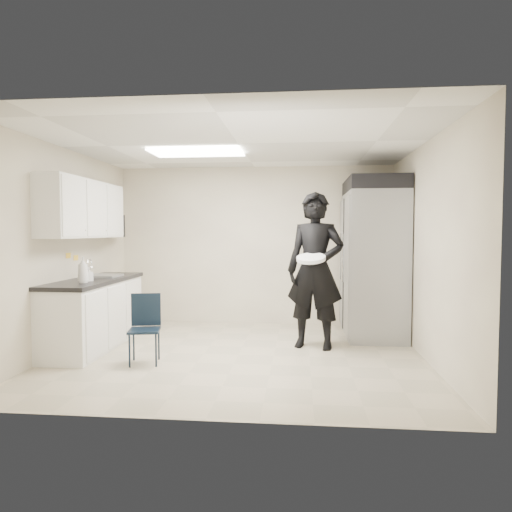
# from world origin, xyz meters

# --- Properties ---
(floor) EXTENTS (4.50, 4.50, 0.00)m
(floor) POSITION_xyz_m (0.00, 0.00, 0.00)
(floor) COLOR #B1A58B
(floor) RESTS_ON ground
(ceiling) EXTENTS (4.50, 4.50, 0.00)m
(ceiling) POSITION_xyz_m (0.00, 0.00, 2.60)
(ceiling) COLOR silver
(ceiling) RESTS_ON back_wall
(back_wall) EXTENTS (4.50, 0.00, 4.50)m
(back_wall) POSITION_xyz_m (0.00, 2.00, 1.30)
(back_wall) COLOR beige
(back_wall) RESTS_ON floor
(left_wall) EXTENTS (0.00, 4.00, 4.00)m
(left_wall) POSITION_xyz_m (-2.25, 0.00, 1.30)
(left_wall) COLOR beige
(left_wall) RESTS_ON floor
(right_wall) EXTENTS (0.00, 4.00, 4.00)m
(right_wall) POSITION_xyz_m (2.25, 0.00, 1.30)
(right_wall) COLOR beige
(right_wall) RESTS_ON floor
(ceiling_panel) EXTENTS (1.20, 0.60, 0.02)m
(ceiling_panel) POSITION_xyz_m (-0.60, 0.40, 2.57)
(ceiling_panel) COLOR white
(ceiling_panel) RESTS_ON ceiling
(lower_counter) EXTENTS (0.60, 1.90, 0.86)m
(lower_counter) POSITION_xyz_m (-1.95, 0.20, 0.43)
(lower_counter) COLOR silver
(lower_counter) RESTS_ON floor
(countertop) EXTENTS (0.64, 1.95, 0.05)m
(countertop) POSITION_xyz_m (-1.95, 0.20, 0.89)
(countertop) COLOR black
(countertop) RESTS_ON lower_counter
(sink) EXTENTS (0.42, 0.40, 0.14)m
(sink) POSITION_xyz_m (-1.93, 0.45, 0.87)
(sink) COLOR gray
(sink) RESTS_ON countertop
(faucet) EXTENTS (0.02, 0.02, 0.24)m
(faucet) POSITION_xyz_m (-2.13, 0.45, 1.02)
(faucet) COLOR silver
(faucet) RESTS_ON countertop
(upper_cabinets) EXTENTS (0.35, 1.80, 0.75)m
(upper_cabinets) POSITION_xyz_m (-2.08, 0.20, 1.83)
(upper_cabinets) COLOR silver
(upper_cabinets) RESTS_ON left_wall
(towel_dispenser) EXTENTS (0.22, 0.30, 0.35)m
(towel_dispenser) POSITION_xyz_m (-2.14, 1.35, 1.62)
(towel_dispenser) COLOR black
(towel_dispenser) RESTS_ON left_wall
(notice_sticker_left) EXTENTS (0.00, 0.12, 0.07)m
(notice_sticker_left) POSITION_xyz_m (-2.24, 0.10, 1.22)
(notice_sticker_left) COLOR yellow
(notice_sticker_left) RESTS_ON left_wall
(notice_sticker_right) EXTENTS (0.00, 0.12, 0.07)m
(notice_sticker_right) POSITION_xyz_m (-2.24, 0.30, 1.18)
(notice_sticker_right) COLOR yellow
(notice_sticker_right) RESTS_ON left_wall
(commercial_fridge) EXTENTS (0.80, 1.35, 2.10)m
(commercial_fridge) POSITION_xyz_m (1.83, 1.27, 1.05)
(commercial_fridge) COLOR gray
(commercial_fridge) RESTS_ON floor
(fridge_compressor) EXTENTS (0.80, 1.35, 0.20)m
(fridge_compressor) POSITION_xyz_m (1.83, 1.27, 2.20)
(fridge_compressor) COLOR black
(fridge_compressor) RESTS_ON commercial_fridge
(folding_chair) EXTENTS (0.41, 0.41, 0.78)m
(folding_chair) POSITION_xyz_m (-1.03, -0.48, 0.39)
(folding_chair) COLOR black
(folding_chair) RESTS_ON floor
(man_tuxedo) EXTENTS (0.85, 0.67, 2.05)m
(man_tuxedo) POSITION_xyz_m (0.96, 0.45, 1.02)
(man_tuxedo) COLOR black
(man_tuxedo) RESTS_ON floor
(bucket_lid) EXTENTS (0.44, 0.44, 0.05)m
(bucket_lid) POSITION_xyz_m (0.89, 0.20, 1.19)
(bucket_lid) COLOR silver
(bucket_lid) RESTS_ON man_tuxedo
(soap_bottle_a) EXTENTS (0.17, 0.17, 0.32)m
(soap_bottle_a) POSITION_xyz_m (-1.85, -0.29, 1.07)
(soap_bottle_a) COLOR white
(soap_bottle_a) RESTS_ON countertop
(soap_bottle_b) EXTENTS (0.11, 0.11, 0.18)m
(soap_bottle_b) POSITION_xyz_m (-1.87, -0.10, 1.00)
(soap_bottle_b) COLOR #B7B5C2
(soap_bottle_b) RESTS_ON countertop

